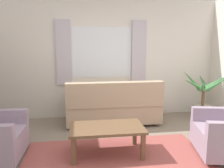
# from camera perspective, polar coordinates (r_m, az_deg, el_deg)

# --- Properties ---
(ground_plane) EXTENTS (6.24, 6.24, 0.00)m
(ground_plane) POSITION_cam_1_polar(r_m,az_deg,el_deg) (3.55, 1.40, -18.25)
(ground_plane) COLOR gray
(wall_back) EXTENTS (5.32, 0.12, 2.60)m
(wall_back) POSITION_cam_1_polar(r_m,az_deg,el_deg) (5.38, -2.49, 5.99)
(wall_back) COLOR silver
(wall_back) RESTS_ON ground_plane
(window_with_curtains) EXTENTS (1.98, 0.07, 1.40)m
(window_with_curtains) POSITION_cam_1_polar(r_m,az_deg,el_deg) (5.29, -2.42, 7.55)
(window_with_curtains) COLOR white
(area_rug) EXTENTS (2.69, 1.69, 0.01)m
(area_rug) POSITION_cam_1_polar(r_m,az_deg,el_deg) (3.55, 1.40, -18.17)
(area_rug) COLOR #9E4C47
(area_rug) RESTS_ON ground_plane
(couch) EXTENTS (1.90, 0.82, 0.92)m
(couch) POSITION_cam_1_polar(r_m,az_deg,el_deg) (4.92, 0.31, -5.42)
(couch) COLOR tan
(couch) RESTS_ON ground_plane
(coffee_table) EXTENTS (1.10, 0.64, 0.44)m
(coffee_table) POSITION_cam_1_polar(r_m,az_deg,el_deg) (3.62, -1.26, -11.00)
(coffee_table) COLOR brown
(coffee_table) RESTS_ON ground_plane
(potted_plant) EXTENTS (1.10, 1.12, 1.08)m
(potted_plant) POSITION_cam_1_polar(r_m,az_deg,el_deg) (5.59, 21.08, -3.27)
(potted_plant) COLOR #B7B2A8
(potted_plant) RESTS_ON ground_plane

